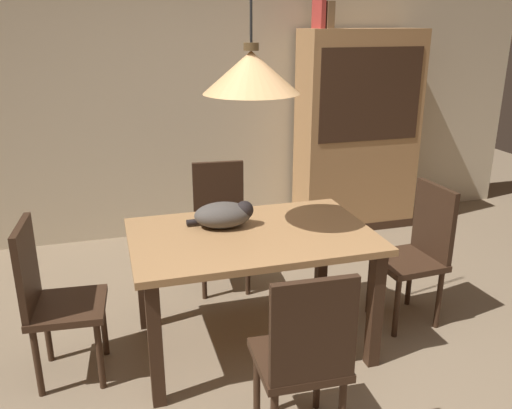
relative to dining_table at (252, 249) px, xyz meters
name	(u,v)px	position (x,y,z in m)	size (l,w,h in m)	color
ground	(308,401)	(0.14, -0.59, -0.65)	(10.00, 10.00, 0.00)	#847056
back_wall	(204,75)	(0.14, 2.06, 0.80)	(6.40, 0.10, 2.90)	beige
dining_table	(252,249)	(0.00, 0.00, 0.00)	(1.40, 0.90, 0.75)	#A87A4C
chair_far_back	(221,220)	(0.01, 0.88, -0.14)	(0.43, 0.43, 0.93)	#382316
chair_right_side	(418,248)	(1.13, 0.00, -0.14)	(0.42, 0.42, 0.93)	#382316
chair_near_front	(305,354)	(0.00, -0.88, -0.14)	(0.42, 0.42, 0.93)	#382316
chair_left_side	(51,295)	(-1.13, 0.01, -0.14)	(0.43, 0.43, 0.93)	#382316
cat_sleeping	(225,215)	(-0.13, 0.14, 0.18)	(0.39, 0.25, 0.16)	#4C4742
pendant_lamp	(251,72)	(0.00, 0.00, 1.01)	(0.52, 0.52, 1.30)	#E0A86B
hutch_bookcase	(357,136)	(1.51, 1.72, 0.24)	(1.12, 0.45, 1.85)	#A87A4C
book_red_tall	(319,11)	(1.08, 1.73, 1.34)	(0.04, 0.22, 0.28)	#B73833
book_brown_thick	(326,15)	(1.15, 1.73, 1.31)	(0.06, 0.24, 0.22)	brown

